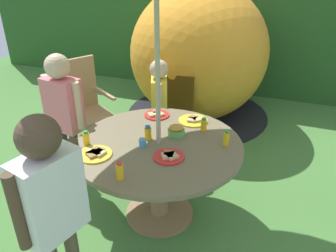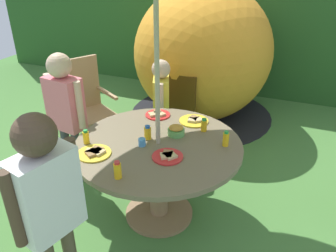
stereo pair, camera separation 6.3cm
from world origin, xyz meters
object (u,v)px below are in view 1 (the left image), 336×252
at_px(plate_far_left, 169,156).
at_px(child_in_pink_shirt, 63,105).
at_px(garden_table, 159,160).
at_px(snack_bowl, 176,130).
at_px(wooden_chair, 80,104).
at_px(child_in_yellow_shirt, 159,98).
at_px(juice_bottle_center_front, 204,125).
at_px(plate_center_back, 95,154).
at_px(juice_bottle_near_right, 86,138).
at_px(juice_bottle_front_edge, 120,171).
at_px(cup_near, 143,143).
at_px(juice_bottle_near_left, 226,138).
at_px(plate_mid_left, 156,114).
at_px(juice_bottle_far_right, 148,133).
at_px(dome_tent, 199,53).
at_px(child_in_white_shirt, 50,196).
at_px(plate_mid_right, 193,120).

bearing_deg(plate_far_left, child_in_pink_shirt, 163.68).
height_order(garden_table, child_in_pink_shirt, child_in_pink_shirt).
bearing_deg(snack_bowl, garden_table, -115.04).
distance_m(wooden_chair, plate_far_left, 1.61).
distance_m(snack_bowl, plate_far_left, 0.35).
xyz_separation_m(child_in_yellow_shirt, juice_bottle_center_front, (0.63, -0.56, 0.07)).
bearing_deg(plate_center_back, snack_bowl, 47.59).
relative_size(garden_table, juice_bottle_center_front, 11.60).
height_order(plate_far_left, juice_bottle_near_right, juice_bottle_near_right).
bearing_deg(juice_bottle_front_edge, cup_near, 94.40).
distance_m(child_in_pink_shirt, juice_bottle_near_left, 1.50).
distance_m(garden_table, juice_bottle_front_edge, 0.57).
height_order(plate_mid_left, juice_bottle_far_right, juice_bottle_far_right).
distance_m(child_in_pink_shirt, snack_bowl, 1.09).
bearing_deg(juice_bottle_near_right, juice_bottle_near_left, 20.10).
distance_m(child_in_yellow_shirt, child_in_pink_shirt, 0.98).
relative_size(child_in_yellow_shirt, juice_bottle_far_right, 9.51).
bearing_deg(dome_tent, child_in_white_shirt, -87.27).
relative_size(plate_center_back, plate_mid_left, 1.12).
height_order(plate_mid_right, juice_bottle_far_right, juice_bottle_far_right).
distance_m(plate_mid_left, juice_bottle_front_edge, 0.99).
relative_size(child_in_white_shirt, plate_center_back, 5.36).
xyz_separation_m(dome_tent, juice_bottle_center_front, (0.55, -1.78, -0.09)).
height_order(child_in_white_shirt, juice_bottle_center_front, child_in_white_shirt).
relative_size(juice_bottle_front_edge, cup_near, 2.11).
bearing_deg(plate_mid_right, dome_tent, 104.18).
relative_size(plate_center_back, juice_bottle_near_right, 2.16).
xyz_separation_m(garden_table, plate_center_back, (-0.38, -0.32, 0.17)).
bearing_deg(child_in_pink_shirt, juice_bottle_near_right, -28.81).
bearing_deg(plate_mid_left, child_in_pink_shirt, -160.32).
xyz_separation_m(dome_tent, plate_center_back, (-0.11, -2.44, -0.14)).
height_order(plate_center_back, juice_bottle_near_right, juice_bottle_near_right).
bearing_deg(juice_bottle_center_front, child_in_yellow_shirt, 138.14).
distance_m(plate_far_left, plate_center_back, 0.55).
height_order(wooden_chair, cup_near, wooden_chair).
bearing_deg(juice_bottle_front_edge, child_in_white_shirt, -111.62).
height_order(garden_table, child_in_white_shirt, child_in_white_shirt).
relative_size(snack_bowl, plate_center_back, 0.55).
relative_size(child_in_pink_shirt, plate_mid_left, 5.69).
distance_m(snack_bowl, plate_mid_left, 0.40).
height_order(wooden_chair, child_in_white_shirt, child_in_white_shirt).
bearing_deg(child_in_pink_shirt, juice_bottle_far_right, 1.01).
relative_size(child_in_yellow_shirt, child_in_white_shirt, 0.82).
height_order(plate_mid_left, cup_near, cup_near).
xyz_separation_m(snack_bowl, juice_bottle_front_edge, (-0.15, -0.70, 0.02)).
xyz_separation_m(juice_bottle_near_left, cup_near, (-0.60, -0.24, -0.03)).
relative_size(child_in_white_shirt, juice_bottle_front_edge, 10.64).
relative_size(wooden_chair, child_in_yellow_shirt, 0.95).
height_order(child_in_pink_shirt, plate_far_left, child_in_pink_shirt).
bearing_deg(plate_center_back, plate_far_left, 17.00).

